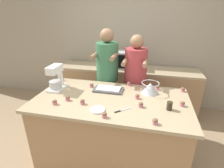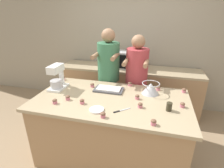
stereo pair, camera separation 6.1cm
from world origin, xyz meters
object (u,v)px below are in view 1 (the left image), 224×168
(cupcake_8, at_px, (82,102))
(cupcake_11, at_px, (141,105))
(small_plate, at_px, (97,110))
(person_left, at_px, (107,79))
(microwave_oven, at_px, (127,60))
(cupcake_4, at_px, (62,79))
(cupcake_7, at_px, (183,89))
(mixing_bowl, at_px, (150,88))
(cupcake_2, at_px, (92,85))
(cupcake_0, at_px, (155,121))
(cupcake_6, at_px, (182,104))
(baking_tray, at_px, (108,89))
(drinking_glass, at_px, (169,106))
(knife, at_px, (122,110))
(cupcake_12, at_px, (58,81))
(person_right, at_px, (135,83))
(cupcake_9, at_px, (104,115))
(cupcake_1, at_px, (68,98))
(stand_mixer, at_px, (56,79))
(cupcake_3, at_px, (157,88))
(cupcake_5, at_px, (129,84))
(cupcake_10, at_px, (55,102))
(cupcake_13, at_px, (137,96))

(cupcake_8, bearing_deg, cupcake_11, 7.22)
(small_plate, height_order, cupcake_8, cupcake_8)
(person_left, bearing_deg, microwave_oven, 69.81)
(cupcake_4, bearing_deg, cupcake_7, -0.25)
(mixing_bowl, relative_size, cupcake_2, 3.96)
(cupcake_0, height_order, cupcake_6, same)
(cupcake_11, bearing_deg, small_plate, -157.88)
(baking_tray, relative_size, drinking_glass, 4.09)
(knife, height_order, cupcake_11, cupcake_11)
(cupcake_8, relative_size, cupcake_12, 1.00)
(knife, relative_size, cupcake_7, 2.90)
(person_right, relative_size, cupcake_9, 27.04)
(drinking_glass, distance_m, cupcake_1, 1.23)
(knife, bearing_deg, stand_mixer, 159.78)
(person_right, distance_m, cupcake_6, 0.97)
(cupcake_2, relative_size, cupcake_3, 1.00)
(cupcake_5, bearing_deg, cupcake_9, -98.72)
(small_plate, bearing_deg, baking_tray, 91.13)
(microwave_oven, relative_size, cupcake_10, 7.91)
(person_right, height_order, microwave_oven, person_right)
(person_left, bearing_deg, small_plate, -81.68)
(person_left, xyz_separation_m, cupcake_7, (1.16, -0.30, 0.05))
(drinking_glass, distance_m, cupcake_7, 0.59)
(baking_tray, relative_size, microwave_oven, 0.85)
(cupcake_13, bearing_deg, cupcake_5, 111.85)
(cupcake_3, bearing_deg, cupcake_0, -92.15)
(person_right, bearing_deg, cupcake_8, -119.48)
(cupcake_4, distance_m, cupcake_6, 1.84)
(mixing_bowl, xyz_separation_m, cupcake_7, (0.45, 0.15, -0.05))
(baking_tray, xyz_separation_m, cupcake_6, (0.96, -0.22, 0.01))
(small_plate, bearing_deg, cupcake_12, 141.98)
(cupcake_0, relative_size, cupcake_12, 1.00)
(cupcake_5, relative_size, cupcake_11, 1.00)
(person_left, height_order, cupcake_11, person_left)
(stand_mixer, xyz_separation_m, cupcake_5, (0.99, 0.36, -0.13))
(stand_mixer, xyz_separation_m, mixing_bowl, (1.30, 0.17, -0.08))
(cupcake_5, bearing_deg, mixing_bowl, -31.89)
(stand_mixer, distance_m, cupcake_6, 1.69)
(cupcake_5, bearing_deg, person_right, 76.40)
(person_left, xyz_separation_m, cupcake_1, (-0.28, -0.90, 0.05))
(person_left, bearing_deg, cupcake_4, -157.15)
(stand_mixer, distance_m, cupcake_5, 1.06)
(stand_mixer, distance_m, cupcake_11, 1.24)
(cupcake_11, bearing_deg, cupcake_12, 160.33)
(mixing_bowl, distance_m, knife, 0.62)
(person_right, height_order, cupcake_8, person_right)
(stand_mixer, height_order, small_plate, stand_mixer)
(person_right, xyz_separation_m, drinking_glass, (0.48, -0.85, 0.11))
(cupcake_3, bearing_deg, cupcake_6, -55.88)
(cupcake_1, distance_m, cupcake_11, 0.91)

